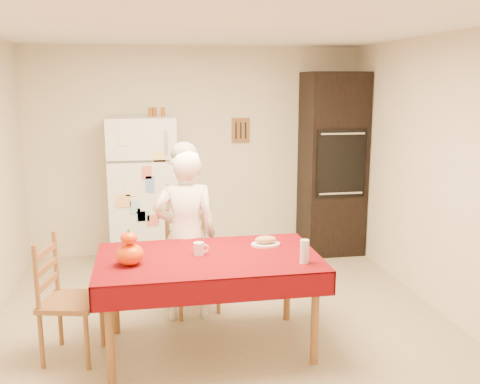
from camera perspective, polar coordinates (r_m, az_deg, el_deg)
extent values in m
plane|color=tan|center=(4.75, -1.69, -14.31)|extent=(4.50, 4.50, 0.00)
cube|color=beige|center=(6.56, -4.71, 4.33)|extent=(4.00, 0.02, 2.50)
cube|color=beige|center=(2.23, 6.96, -10.11)|extent=(4.00, 0.02, 2.50)
cube|color=beige|center=(5.04, 21.32, 1.40)|extent=(0.02, 4.50, 2.50)
cube|color=white|center=(4.29, -1.89, 17.30)|extent=(4.00, 4.50, 0.02)
cube|color=brown|center=(6.59, 0.06, 6.59)|extent=(0.22, 0.02, 0.30)
cube|color=white|center=(6.22, -10.27, 0.06)|extent=(0.75, 0.70, 1.70)
cube|color=silver|center=(5.77, -7.86, 5.28)|extent=(0.03, 0.03, 0.25)
cube|color=silver|center=(5.90, -7.66, -1.98)|extent=(0.03, 0.03, 0.60)
cube|color=black|center=(6.63, 9.78, 2.97)|extent=(0.70, 0.60, 2.20)
cube|color=black|center=(6.33, 10.75, 2.99)|extent=(0.59, 0.02, 0.80)
cylinder|color=brown|center=(3.93, -13.74, -14.70)|extent=(0.06, 0.06, 0.71)
cylinder|color=brown|center=(4.64, -13.20, -10.47)|extent=(0.06, 0.06, 0.71)
cylinder|color=brown|center=(4.10, 7.99, -13.32)|extent=(0.06, 0.06, 0.71)
cylinder|color=brown|center=(4.78, 5.05, -9.50)|extent=(0.06, 0.06, 0.71)
cube|color=brown|center=(4.16, -3.38, -7.26)|extent=(1.60, 0.90, 0.04)
cube|color=#56040C|center=(4.15, -3.39, -6.92)|extent=(1.70, 1.00, 0.01)
cylinder|color=brown|center=(4.81, -6.34, -11.19)|extent=(0.04, 0.04, 0.43)
cylinder|color=brown|center=(5.11, -7.63, -9.83)|extent=(0.04, 0.04, 0.43)
cylinder|color=brown|center=(4.93, -2.33, -10.55)|extent=(0.04, 0.04, 0.43)
cylinder|color=brown|center=(5.22, -3.82, -9.27)|extent=(0.04, 0.04, 0.43)
cube|color=brown|center=(4.93, -5.08, -7.66)|extent=(0.51, 0.50, 0.04)
cube|color=brown|center=(5.01, -5.81, -4.37)|extent=(0.36, 0.12, 0.50)
cylinder|color=brown|center=(4.20, -16.01, -15.16)|extent=(0.04, 0.04, 0.43)
cylinder|color=brown|center=(4.31, -20.43, -14.69)|extent=(0.04, 0.04, 0.43)
cylinder|color=brown|center=(4.50, -14.50, -13.16)|extent=(0.04, 0.04, 0.43)
cylinder|color=brown|center=(4.61, -18.64, -12.80)|extent=(0.04, 0.04, 0.43)
cube|color=brown|center=(4.31, -17.58, -11.10)|extent=(0.49, 0.50, 0.04)
cube|color=brown|center=(4.28, -19.94, -7.82)|extent=(0.11, 0.36, 0.50)
imported|color=white|center=(4.70, -5.81, -4.64)|extent=(0.57, 0.39, 1.52)
cylinder|color=silver|center=(4.16, -4.42, -6.06)|extent=(0.08, 0.08, 0.10)
ellipsoid|color=red|center=(4.02, -11.69, -6.53)|extent=(0.21, 0.21, 0.16)
ellipsoid|color=#D85F05|center=(3.98, -11.77, -4.83)|extent=(0.12, 0.12, 0.09)
cylinder|color=silver|center=(3.99, 6.89, -6.31)|extent=(0.07, 0.07, 0.18)
cylinder|color=white|center=(4.41, 2.75, -5.60)|extent=(0.24, 0.24, 0.02)
ellipsoid|color=#A58751|center=(4.39, 2.75, -5.10)|extent=(0.18, 0.10, 0.06)
cylinder|color=#8E5719|center=(6.16, -9.54, 8.42)|extent=(0.05, 0.05, 0.10)
cylinder|color=brown|center=(6.16, -9.10, 8.43)|extent=(0.05, 0.05, 0.10)
cylinder|color=#92561A|center=(6.17, -8.23, 8.46)|extent=(0.05, 0.05, 0.10)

